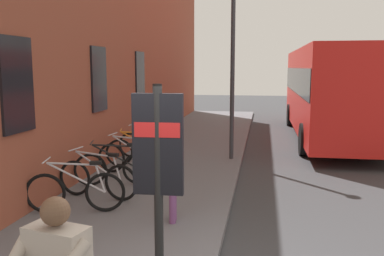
{
  "coord_description": "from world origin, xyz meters",
  "views": [
    {
      "loc": [
        -4.34,
        -0.57,
        2.69
      ],
      "look_at": [
        2.69,
        0.65,
        1.65
      ],
      "focal_mm": 38.92,
      "sensor_mm": 36.0,
      "label": 1
    }
  ],
  "objects_px": {
    "bicycle_under_window": "(76,191)",
    "bicycle_mid_rack": "(140,151)",
    "bicycle_far_end": "(148,145)",
    "bicycle_nearest_sign": "(98,179)",
    "pedestrian_by_facade": "(173,167)",
    "bicycle_by_door": "(115,168)",
    "bicycle_end_of_row": "(132,158)",
    "street_lamp": "(233,41)",
    "transit_info_sign": "(158,158)",
    "city_bus": "(330,88)"
  },
  "relations": [
    {
      "from": "bicycle_under_window",
      "to": "bicycle_mid_rack",
      "type": "bearing_deg",
      "value": -1.48
    },
    {
      "from": "bicycle_far_end",
      "to": "bicycle_under_window",
      "type": "bearing_deg",
      "value": 179.32
    },
    {
      "from": "bicycle_nearest_sign",
      "to": "pedestrian_by_facade",
      "type": "height_order",
      "value": "pedestrian_by_facade"
    },
    {
      "from": "bicycle_by_door",
      "to": "bicycle_end_of_row",
      "type": "bearing_deg",
      "value": -3.02
    },
    {
      "from": "bicycle_mid_rack",
      "to": "street_lamp",
      "type": "bearing_deg",
      "value": -60.33
    },
    {
      "from": "bicycle_under_window",
      "to": "transit_info_sign",
      "type": "bearing_deg",
      "value": -138.57
    },
    {
      "from": "bicycle_by_door",
      "to": "bicycle_end_of_row",
      "type": "height_order",
      "value": "same"
    },
    {
      "from": "bicycle_under_window",
      "to": "transit_info_sign",
      "type": "xyz_separation_m",
      "value": [
        -2.44,
        -2.15,
        1.21
      ]
    },
    {
      "from": "city_bus",
      "to": "street_lamp",
      "type": "bearing_deg",
      "value": 144.87
    },
    {
      "from": "transit_info_sign",
      "to": "bicycle_end_of_row",
      "type": "bearing_deg",
      "value": 21.17
    },
    {
      "from": "bicycle_mid_rack",
      "to": "bicycle_far_end",
      "type": "xyz_separation_m",
      "value": [
        0.94,
        0.04,
        0.0
      ]
    },
    {
      "from": "bicycle_mid_rack",
      "to": "pedestrian_by_facade",
      "type": "height_order",
      "value": "pedestrian_by_facade"
    },
    {
      "from": "bicycle_by_door",
      "to": "pedestrian_by_facade",
      "type": "bearing_deg",
      "value": -138.23
    },
    {
      "from": "transit_info_sign",
      "to": "bicycle_far_end",
      "type": "bearing_deg",
      "value": 16.7
    },
    {
      "from": "pedestrian_by_facade",
      "to": "transit_info_sign",
      "type": "bearing_deg",
      "value": -171.34
    },
    {
      "from": "bicycle_end_of_row",
      "to": "bicycle_mid_rack",
      "type": "height_order",
      "value": "same"
    },
    {
      "from": "bicycle_nearest_sign",
      "to": "bicycle_by_door",
      "type": "relative_size",
      "value": 1.02
    },
    {
      "from": "street_lamp",
      "to": "transit_info_sign",
      "type": "bearing_deg",
      "value": 178.14
    },
    {
      "from": "transit_info_sign",
      "to": "pedestrian_by_facade",
      "type": "distance_m",
      "value": 2.41
    },
    {
      "from": "bicycle_end_of_row",
      "to": "bicycle_mid_rack",
      "type": "xyz_separation_m",
      "value": [
        0.84,
        0.04,
        -0.0
      ]
    },
    {
      "from": "bicycle_far_end",
      "to": "city_bus",
      "type": "height_order",
      "value": "city_bus"
    },
    {
      "from": "city_bus",
      "to": "transit_info_sign",
      "type": "bearing_deg",
      "value": 163.63
    },
    {
      "from": "bicycle_far_end",
      "to": "transit_info_sign",
      "type": "xyz_separation_m",
      "value": [
        -6.98,
        -2.1,
        1.21
      ]
    },
    {
      "from": "transit_info_sign",
      "to": "bicycle_mid_rack",
      "type": "bearing_deg",
      "value": 18.78
    },
    {
      "from": "street_lamp",
      "to": "bicycle_mid_rack",
      "type": "bearing_deg",
      "value": 119.67
    },
    {
      "from": "city_bus",
      "to": "street_lamp",
      "type": "relative_size",
      "value": 1.87
    },
    {
      "from": "bicycle_under_window",
      "to": "transit_info_sign",
      "type": "distance_m",
      "value": 3.47
    },
    {
      "from": "city_bus",
      "to": "pedestrian_by_facade",
      "type": "height_order",
      "value": "city_bus"
    },
    {
      "from": "bicycle_by_door",
      "to": "city_bus",
      "type": "distance_m",
      "value": 9.73
    },
    {
      "from": "bicycle_far_end",
      "to": "city_bus",
      "type": "bearing_deg",
      "value": -48.06
    },
    {
      "from": "bicycle_far_end",
      "to": "transit_info_sign",
      "type": "relative_size",
      "value": 0.74
    },
    {
      "from": "bicycle_far_end",
      "to": "city_bus",
      "type": "distance_m",
      "value": 7.7
    },
    {
      "from": "bicycle_end_of_row",
      "to": "bicycle_far_end",
      "type": "relative_size",
      "value": 1.0
    },
    {
      "from": "bicycle_under_window",
      "to": "bicycle_mid_rack",
      "type": "relative_size",
      "value": 1.01
    },
    {
      "from": "pedestrian_by_facade",
      "to": "street_lamp",
      "type": "xyz_separation_m",
      "value": [
        5.06,
        -0.59,
        2.35
      ]
    },
    {
      "from": "bicycle_nearest_sign",
      "to": "bicycle_by_door",
      "type": "xyz_separation_m",
      "value": [
        0.94,
        -0.01,
        0.0
      ]
    },
    {
      "from": "bicycle_by_door",
      "to": "pedestrian_by_facade",
      "type": "height_order",
      "value": "pedestrian_by_facade"
    },
    {
      "from": "bicycle_mid_rack",
      "to": "bicycle_far_end",
      "type": "distance_m",
      "value": 0.94
    },
    {
      "from": "bicycle_nearest_sign",
      "to": "pedestrian_by_facade",
      "type": "distance_m",
      "value": 2.07
    },
    {
      "from": "bicycle_nearest_sign",
      "to": "city_bus",
      "type": "bearing_deg",
      "value": -32.67
    },
    {
      "from": "transit_info_sign",
      "to": "bicycle_under_window",
      "type": "bearing_deg",
      "value": 41.43
    },
    {
      "from": "bicycle_far_end",
      "to": "bicycle_by_door",
      "type": "bearing_deg",
      "value": -179.48
    },
    {
      "from": "bicycle_under_window",
      "to": "pedestrian_by_facade",
      "type": "xyz_separation_m",
      "value": [
        -0.15,
        -1.8,
        0.55
      ]
    },
    {
      "from": "pedestrian_by_facade",
      "to": "bicycle_end_of_row",
      "type": "bearing_deg",
      "value": 29.74
    },
    {
      "from": "bicycle_nearest_sign",
      "to": "bicycle_far_end",
      "type": "height_order",
      "value": "same"
    },
    {
      "from": "street_lamp",
      "to": "bicycle_under_window",
      "type": "bearing_deg",
      "value": 154.11
    },
    {
      "from": "pedestrian_by_facade",
      "to": "bicycle_nearest_sign",
      "type": "bearing_deg",
      "value": 60.29
    },
    {
      "from": "bicycle_end_of_row",
      "to": "bicycle_far_end",
      "type": "bearing_deg",
      "value": 2.51
    },
    {
      "from": "bicycle_nearest_sign",
      "to": "street_lamp",
      "type": "height_order",
      "value": "street_lamp"
    },
    {
      "from": "bicycle_under_window",
      "to": "bicycle_by_door",
      "type": "relative_size",
      "value": 1.01
    }
  ]
}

